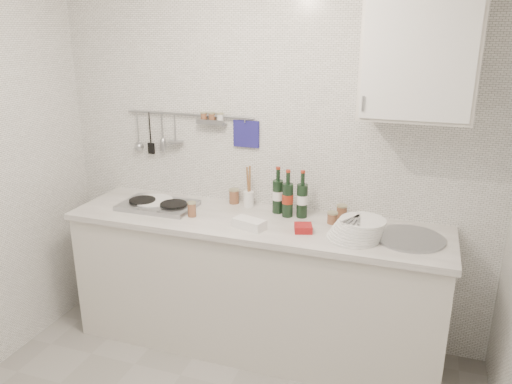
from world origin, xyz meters
TOP-DOWN VIEW (x-y plane):
  - back_wall at (0.00, 1.40)m, footprint 3.00×0.02m
  - counter at (0.01, 1.10)m, footprint 2.44×0.64m
  - wall_rail at (-0.60, 1.37)m, footprint 0.98×0.09m
  - wall_cabinet at (0.90, 1.22)m, footprint 0.60×0.38m
  - plate_stack_hob at (-0.76, 1.13)m, footprint 0.29×0.28m
  - plate_stack_sink at (0.66, 1.02)m, footprint 0.34×0.32m
  - wine_bottles at (0.18, 1.25)m, footprint 0.24×0.12m
  - butter_dish at (0.01, 0.95)m, footprint 0.22×0.15m
  - strawberry_punnet at (0.34, 1.01)m, footprint 0.13×0.13m
  - utensil_crock at (-0.12, 1.32)m, footprint 0.07×0.07m
  - jar_a at (-0.24, 1.35)m, footprint 0.07×0.07m
  - jar_b at (0.52, 1.30)m, footprint 0.07×0.07m
  - jar_c at (0.48, 1.20)m, footprint 0.07×0.07m
  - jar_d at (-0.41, 1.02)m, footprint 0.06×0.06m

SIDE VIEW (x-z plane):
  - counter at x=0.01m, z-range -0.05..0.92m
  - plate_stack_hob at x=-0.76m, z-range 0.92..0.96m
  - strawberry_punnet at x=0.34m, z-range 0.92..0.96m
  - butter_dish at x=0.01m, z-range 0.92..0.98m
  - jar_c at x=0.48m, z-range 0.92..0.99m
  - jar_b at x=0.52m, z-range 0.92..1.01m
  - jar_d at x=-0.41m, z-range 0.92..1.02m
  - jar_a at x=-0.24m, z-range 0.92..1.02m
  - plate_stack_sink at x=0.66m, z-range 0.91..1.04m
  - utensil_crock at x=-0.12m, z-range 0.84..1.14m
  - wine_bottles at x=0.18m, z-range 0.92..1.23m
  - back_wall at x=0.00m, z-range 0.00..2.50m
  - wall_rail at x=-0.60m, z-range 1.26..1.60m
  - wall_cabinet at x=0.90m, z-range 1.60..2.30m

